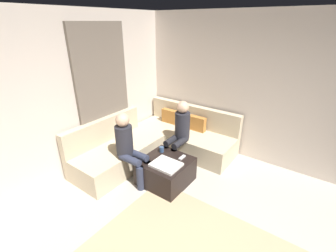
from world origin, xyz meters
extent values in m
cube|color=beige|center=(0.00, 2.94, 1.35)|extent=(6.00, 0.12, 2.70)
cube|color=beige|center=(-2.94, 0.00, 1.35)|extent=(0.12, 6.00, 2.70)
cube|color=#726659|center=(-2.84, 1.30, 1.25)|extent=(0.06, 1.10, 2.50)
cube|color=#C6B593|center=(-1.78, 2.41, 0.21)|extent=(2.10, 0.85, 0.42)
cube|color=#C6B593|center=(-1.78, 2.76, 0.65)|extent=(2.10, 0.14, 0.45)
cube|color=#C6B593|center=(-2.41, 1.13, 0.21)|extent=(0.85, 1.70, 0.42)
cube|color=#C6B593|center=(-2.76, 1.13, 0.65)|extent=(0.14, 1.70, 0.45)
cube|color=#B27233|center=(-2.28, 2.58, 0.54)|extent=(0.36, 0.12, 0.36)
cube|color=#B27233|center=(-1.58, 2.58, 0.54)|extent=(0.36, 0.12, 0.36)
cube|color=black|center=(-1.42, 1.27, 0.21)|extent=(0.76, 0.76, 0.42)
cube|color=white|center=(-1.32, 1.15, 0.44)|extent=(0.44, 0.36, 0.04)
cylinder|color=#334C72|center=(-1.64, 1.45, 0.47)|extent=(0.08, 0.08, 0.10)
cube|color=white|center=(-1.24, 1.49, 0.43)|extent=(0.05, 0.15, 0.02)
cylinder|color=black|center=(-1.50, 1.63, 0.21)|extent=(0.12, 0.12, 0.42)
cylinder|color=black|center=(-1.68, 1.63, 0.21)|extent=(0.12, 0.12, 0.42)
cylinder|color=black|center=(-1.50, 1.83, 0.48)|extent=(0.12, 0.40, 0.12)
cylinder|color=black|center=(-1.68, 1.83, 0.48)|extent=(0.12, 0.40, 0.12)
cylinder|color=#26262D|center=(-1.59, 2.03, 0.73)|extent=(0.28, 0.28, 0.50)
sphere|color=#D8AD8C|center=(-1.59, 2.03, 1.09)|extent=(0.22, 0.22, 0.22)
cylinder|color=#2D3347|center=(-1.63, 1.06, 0.21)|extent=(0.12, 0.12, 0.42)
cylinder|color=#2D3347|center=(-1.63, 0.88, 0.21)|extent=(0.12, 0.12, 0.42)
cylinder|color=#2D3347|center=(-1.83, 1.06, 0.48)|extent=(0.40, 0.12, 0.12)
cylinder|color=#2D3347|center=(-1.83, 0.88, 0.48)|extent=(0.40, 0.12, 0.12)
cylinder|color=#26262D|center=(-2.03, 0.97, 0.73)|extent=(0.28, 0.28, 0.50)
sphere|color=#D8AD8C|center=(-2.03, 0.97, 1.09)|extent=(0.22, 0.22, 0.22)
camera|label=1|loc=(0.52, -1.31, 2.50)|focal=24.88mm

